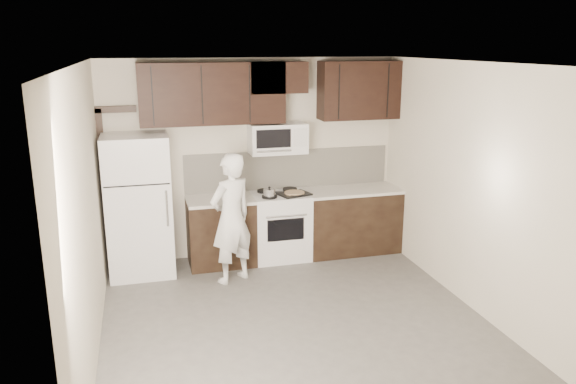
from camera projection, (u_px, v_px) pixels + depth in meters
name	position (u px, v px, depth m)	size (l,w,h in m)	color
floor	(298.00, 325.00, 5.92)	(4.50, 4.50, 0.00)	#52504D
back_wall	(253.00, 159.00, 7.67)	(4.00, 4.00, 0.00)	beige
ceiling	(299.00, 63.00, 5.23)	(4.50, 4.50, 0.00)	white
counter_run	(301.00, 224.00, 7.77)	(2.95, 0.64, 0.91)	black
stove	(280.00, 226.00, 7.69)	(0.76, 0.66, 0.94)	white
backsplash	(289.00, 169.00, 7.83)	(2.90, 0.02, 0.54)	beige
upper_cabinets	(270.00, 90.00, 7.32)	(3.48, 0.35, 0.78)	black
microwave	(278.00, 138.00, 7.49)	(0.76, 0.42, 0.40)	white
refrigerator	(139.00, 206.00, 7.07)	(0.80, 0.76, 1.80)	white
door_trim	(107.00, 175.00, 7.19)	(0.50, 0.08, 2.12)	black
saucepan	(270.00, 193.00, 7.37)	(0.27, 0.16, 0.15)	silver
baking_tray	(294.00, 194.00, 7.52)	(0.40, 0.30, 0.02)	black
pizza	(294.00, 193.00, 7.52)	(0.27, 0.27, 0.02)	#C6B285
person	(231.00, 218.00, 6.84)	(0.59, 0.39, 1.63)	silver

